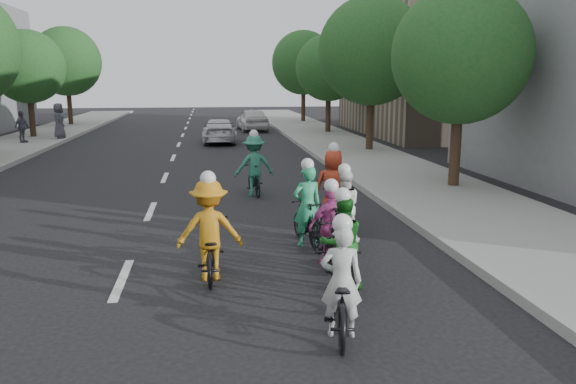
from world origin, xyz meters
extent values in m
plane|color=black|center=(0.00, 0.00, 0.00)|extent=(120.00, 120.00, 0.00)
cube|color=gray|center=(8.00, 10.00, 0.07)|extent=(4.00, 80.00, 0.15)
cube|color=#999993|center=(6.05, 10.00, 0.09)|extent=(0.18, 80.00, 0.18)
cube|color=gray|center=(16.00, 24.00, 4.00)|extent=(10.00, 14.00, 8.00)
cylinder|color=black|center=(-8.20, 24.00, 1.14)|extent=(0.32, 0.32, 2.27)
sphere|color=#1B5121|center=(-8.20, 24.00, 3.97)|extent=(4.00, 4.00, 4.00)
cylinder|color=black|center=(-8.20, 33.00, 1.24)|extent=(0.32, 0.32, 2.48)
sphere|color=#1B5121|center=(-8.20, 33.00, 4.53)|extent=(4.80, 4.80, 4.80)
cylinder|color=black|center=(8.80, 6.60, 1.14)|extent=(0.32, 0.32, 2.27)
sphere|color=#1B5121|center=(8.80, 6.60, 3.97)|extent=(4.00, 4.00, 4.00)
cylinder|color=black|center=(8.80, 15.60, 1.24)|extent=(0.32, 0.32, 2.48)
sphere|color=#1B5121|center=(8.80, 15.60, 4.53)|extent=(4.80, 4.80, 4.80)
cylinder|color=black|center=(8.80, 24.60, 1.14)|extent=(0.32, 0.32, 2.27)
sphere|color=#1B5121|center=(8.80, 24.60, 3.97)|extent=(4.00, 4.00, 4.00)
cylinder|color=black|center=(8.80, 33.60, 1.24)|extent=(0.32, 0.32, 2.48)
sphere|color=#1B5121|center=(8.80, 33.60, 4.53)|extent=(4.80, 4.80, 4.80)
imported|color=black|center=(3.13, -2.43, 0.48)|extent=(0.97, 1.93, 0.97)
imported|color=silver|center=(3.13, -2.53, 0.74)|extent=(0.60, 0.45, 1.48)
sphere|color=silver|center=(3.13, -2.53, 1.50)|extent=(0.26, 0.26, 0.26)
imported|color=black|center=(3.54, -0.77, 0.51)|extent=(0.62, 1.74, 1.03)
imported|color=#156118|center=(3.54, -0.87, 0.74)|extent=(0.77, 0.62, 1.49)
sphere|color=silver|center=(3.54, -0.87, 1.51)|extent=(0.26, 0.26, 0.26)
imported|color=black|center=(1.47, -0.05, 0.47)|extent=(0.67, 1.81, 0.94)
imported|color=orange|center=(1.47, -0.15, 0.84)|extent=(1.10, 0.65, 1.68)
sphere|color=silver|center=(1.47, -0.15, 1.70)|extent=(0.26, 0.26, 0.26)
imported|color=black|center=(3.61, 0.37, 0.54)|extent=(0.86, 1.88, 1.09)
imported|color=#C04493|center=(3.61, 0.27, 0.71)|extent=(0.89, 0.51, 1.43)
sphere|color=silver|center=(3.61, 0.27, 1.45)|extent=(0.26, 0.26, 0.26)
imported|color=black|center=(4.29, 3.20, 0.48)|extent=(0.81, 1.87, 0.95)
imported|color=#AC331B|center=(4.29, 3.10, 0.87)|extent=(0.90, 0.63, 1.74)
sphere|color=silver|center=(4.29, 3.10, 1.76)|extent=(0.26, 0.26, 0.26)
imported|color=black|center=(3.41, 1.62, 0.44)|extent=(0.68, 1.53, 0.89)
imported|color=#2BA16B|center=(3.41, 1.52, 0.81)|extent=(0.65, 0.49, 1.62)
sphere|color=silver|center=(3.41, 1.52, 1.64)|extent=(0.26, 0.26, 0.26)
imported|color=black|center=(4.19, 1.79, 0.51)|extent=(0.82, 2.00, 1.03)
imported|color=white|center=(4.19, 1.69, 0.74)|extent=(0.75, 0.61, 1.47)
sphere|color=silver|center=(4.19, 1.69, 1.49)|extent=(0.26, 0.26, 0.26)
imported|color=black|center=(2.77, 6.68, 0.45)|extent=(0.63, 1.55, 0.90)
imported|color=#277657|center=(2.77, 6.58, 0.87)|extent=(1.20, 0.80, 1.74)
sphere|color=silver|center=(2.77, 6.58, 1.76)|extent=(0.26, 0.26, 0.26)
imported|color=silver|center=(2.10, 20.61, 0.62)|extent=(1.81, 4.33, 1.25)
imported|color=silver|center=(4.40, 27.63, 0.72)|extent=(2.04, 4.38, 1.45)
imported|color=#545462|center=(-7.76, 20.68, 0.94)|extent=(0.66, 1.01, 1.59)
imported|color=#44464F|center=(-6.43, 22.60, 1.10)|extent=(0.62, 0.94, 1.89)
camera|label=1|loc=(1.48, -9.19, 3.28)|focal=35.00mm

